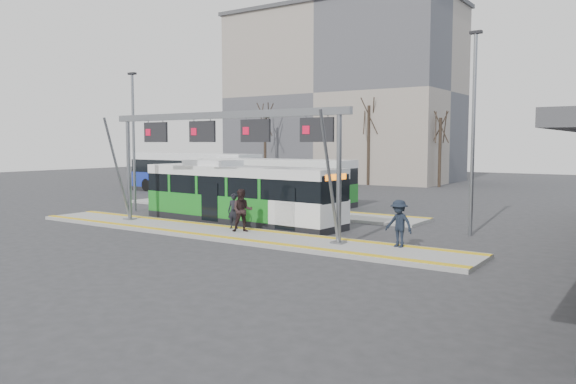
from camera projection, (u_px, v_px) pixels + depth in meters
name	position (u px, v px, depth m)	size (l,w,h in m)	color
ground	(224.00, 235.00, 24.40)	(120.00, 120.00, 0.00)	#2D2D30
platform_main	(224.00, 233.00, 24.40)	(22.00, 3.00, 0.15)	gray
platform_second	(261.00, 209.00, 33.23)	(20.00, 3.00, 0.15)	gray
tactile_main	(224.00, 231.00, 24.39)	(22.00, 2.65, 0.02)	gold
tactile_second	(273.00, 206.00, 34.17)	(20.00, 0.35, 0.02)	gold
gantry	(221.00, 136.00, 24.43)	(13.00, 1.68, 5.20)	slate
apartment_block	(342.00, 95.00, 61.09)	(24.50, 12.50, 18.40)	gray
hero_bus	(240.00, 194.00, 28.04)	(11.46, 3.08, 3.12)	black
bg_bus_green	(269.00, 182.00, 36.93)	(11.85, 2.86, 2.94)	black
bg_bus_blue	(193.00, 173.00, 44.81)	(12.22, 3.22, 3.16)	black
passenger_a	(234.00, 211.00, 25.15)	(0.58, 0.38, 1.59)	black
passenger_b	(242.00, 210.00, 24.25)	(0.90, 0.70, 1.86)	black
passenger_c	(399.00, 223.00, 20.70)	(1.13, 0.65, 1.75)	black
tree_left	(369.00, 117.00, 52.87)	(1.40, 1.40, 8.53)	#382B21
tree_mid	(440.00, 128.00, 50.44)	(1.40, 1.40, 7.09)	#382B21
tree_far	(265.00, 120.00, 56.60)	(1.40, 1.40, 8.29)	#382B21
lamp_west	(134.00, 138.00, 32.46)	(0.50, 0.25, 8.02)	slate
lamp_east	(473.00, 129.00, 23.78)	(0.50, 0.25, 8.67)	slate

